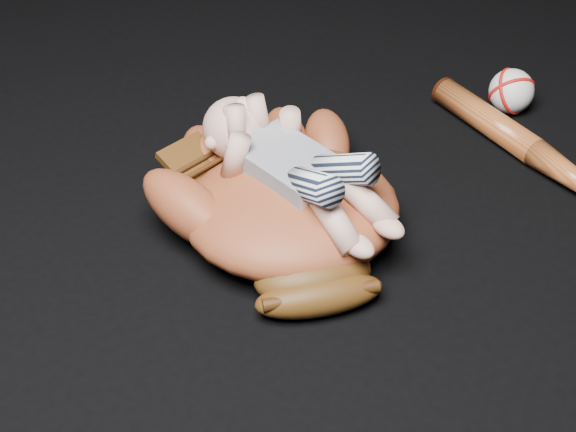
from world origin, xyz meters
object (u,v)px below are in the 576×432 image
(newborn_baby, at_px, (302,167))
(baseball, at_px, (511,91))
(baseball_glove, at_px, (291,201))
(baseball_bat, at_px, (548,161))

(newborn_baby, relative_size, baseball, 4.51)
(newborn_baby, height_order, baseball, newborn_baby)
(baseball_glove, xyz_separation_m, baseball, (0.51, 0.05, -0.03))
(newborn_baby, bearing_deg, baseball_glove, 167.74)
(baseball_glove, relative_size, newborn_baby, 1.24)
(baseball_glove, distance_m, newborn_baby, 0.06)
(baseball_glove, relative_size, baseball, 5.60)
(baseball_glove, xyz_separation_m, newborn_baby, (0.02, -0.00, 0.05))
(newborn_baby, height_order, baseball_bat, newborn_baby)
(baseball_bat, bearing_deg, baseball, 60.05)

